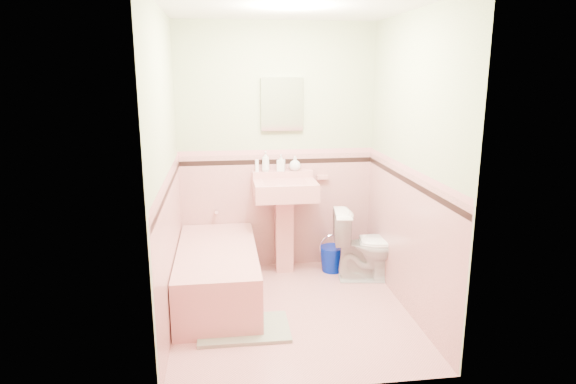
{
  "coord_description": "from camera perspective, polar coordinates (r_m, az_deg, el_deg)",
  "views": [
    {
      "loc": [
        -0.56,
        -3.91,
        2.01
      ],
      "look_at": [
        0.0,
        0.25,
        1.0
      ],
      "focal_mm": 31.08,
      "sensor_mm": 36.0,
      "label": 1
    }
  ],
  "objects": [
    {
      "name": "cap_right",
      "position": [
        4.28,
        13.63,
        2.5
      ],
      "size": [
        0.0,
        2.2,
        2.2
      ],
      "primitive_type": "plane",
      "rotation": [
        1.57,
        0.0,
        -1.57
      ],
      "color": "#D28487",
      "rests_on": "ground"
    },
    {
      "name": "accent_left",
      "position": [
        4.03,
        -13.48,
        0.39
      ],
      "size": [
        0.0,
        2.2,
        2.2
      ],
      "primitive_type": "plane",
      "rotation": [
        1.57,
        0.0,
        1.57
      ],
      "color": "black",
      "rests_on": "ground"
    },
    {
      "name": "bath_mat",
      "position": [
        4.14,
        -5.06,
        -15.33
      ],
      "size": [
        0.73,
        0.49,
        0.03
      ],
      "primitive_type": "cube",
      "rotation": [
        0.0,
        0.0,
        -0.01
      ],
      "color": "gray",
      "rests_on": "floor"
    },
    {
      "name": "accent_front",
      "position": [
        3.02,
        3.4,
        -3.67
      ],
      "size": [
        2.0,
        0.0,
        2.0
      ],
      "primitive_type": "plane",
      "rotation": [
        -1.57,
        0.0,
        0.0
      ],
      "color": "black",
      "rests_on": "ground"
    },
    {
      "name": "wainscot_right",
      "position": [
        4.44,
        13.25,
        -5.38
      ],
      "size": [
        0.0,
        2.2,
        2.2
      ],
      "primitive_type": "plane",
      "rotation": [
        1.57,
        0.0,
        -1.57
      ],
      "color": "#D4918E",
      "rests_on": "ground"
    },
    {
      "name": "sink",
      "position": [
        5.05,
        -0.37,
        -4.08
      ],
      "size": [
        0.61,
        0.51,
        0.97
      ],
      "primitive_type": null,
      "color": "tan",
      "rests_on": "floor"
    },
    {
      "name": "wall_right",
      "position": [
        4.28,
        13.87,
        2.9
      ],
      "size": [
        0.0,
        2.5,
        2.5
      ],
      "primitive_type": "plane",
      "rotation": [
        1.57,
        0.0,
        -1.57
      ],
      "color": "beige",
      "rests_on": "ground"
    },
    {
      "name": "ceiling",
      "position": [
        3.98,
        0.52,
        20.6
      ],
      "size": [
        2.2,
        2.2,
        0.0
      ],
      "primitive_type": "plane",
      "rotation": [
        3.14,
        0.0,
        0.0
      ],
      "color": "white",
      "rests_on": "ground"
    },
    {
      "name": "wall_front",
      "position": [
        2.96,
        3.5,
        -1.38
      ],
      "size": [
        2.5,
        0.0,
        2.5
      ],
      "primitive_type": "plane",
      "rotation": [
        -1.57,
        0.0,
        0.0
      ],
      "color": "beige",
      "rests_on": "ground"
    },
    {
      "name": "accent_right",
      "position": [
        4.3,
        13.55,
        1.19
      ],
      "size": [
        0.0,
        2.2,
        2.2
      ],
      "primitive_type": "plane",
      "rotation": [
        1.57,
        0.0,
        -1.57
      ],
      "color": "black",
      "rests_on": "ground"
    },
    {
      "name": "sink_faucet",
      "position": [
        5.06,
        -0.58,
        1.44
      ],
      "size": [
        0.02,
        0.02,
        0.1
      ],
      "primitive_type": "cylinder",
      "color": "silver",
      "rests_on": "sink"
    },
    {
      "name": "soap_dish",
      "position": [
        5.19,
        3.95,
        1.71
      ],
      "size": [
        0.11,
        0.07,
        0.04
      ],
      "primitive_type": "cube",
      "color": "tan",
      "rests_on": "wall_back"
    },
    {
      "name": "toilet",
      "position": [
        5.0,
        9.23,
        -6.02
      ],
      "size": [
        0.74,
        0.49,
        0.71
      ],
      "primitive_type": "imported",
      "rotation": [
        0.0,
        0.0,
        1.43
      ],
      "color": "white",
      "rests_on": "floor"
    },
    {
      "name": "soap_bottle_right",
      "position": [
        5.09,
        0.81,
        3.3
      ],
      "size": [
        0.13,
        0.13,
        0.15
      ],
      "primitive_type": "imported",
      "rotation": [
        0.0,
        0.0,
        0.09
      ],
      "color": "#B2B2B2",
      "rests_on": "sink"
    },
    {
      "name": "bucket",
      "position": [
        5.22,
        5.09,
        -7.62
      ],
      "size": [
        0.32,
        0.32,
        0.26
      ],
      "primitive_type": null,
      "rotation": [
        0.0,
        0.0,
        0.27
      ],
      "color": "#01178E",
      "rests_on": "floor"
    },
    {
      "name": "wainscot_front",
      "position": [
        3.21,
        3.29,
        -12.62
      ],
      "size": [
        2.0,
        0.0,
        2.0
      ],
      "primitive_type": "plane",
      "rotation": [
        -1.57,
        0.0,
        0.0
      ],
      "color": "#D4918E",
      "rests_on": "ground"
    },
    {
      "name": "floor",
      "position": [
        4.43,
        0.45,
        -13.44
      ],
      "size": [
        2.2,
        2.2,
        0.0
      ],
      "primitive_type": "plane",
      "color": "#D28C89",
      "rests_on": "ground"
    },
    {
      "name": "wall_left",
      "position": [
        4.01,
        -13.84,
        2.19
      ],
      "size": [
        0.0,
        2.5,
        2.5
      ],
      "primitive_type": "plane",
      "rotation": [
        1.57,
        0.0,
        1.57
      ],
      "color": "beige",
      "rests_on": "ground"
    },
    {
      "name": "accent_back",
      "position": [
        5.1,
        -1.26,
        3.49
      ],
      "size": [
        2.0,
        0.0,
        2.0
      ],
      "primitive_type": "plane",
      "rotation": [
        1.57,
        0.0,
        0.0
      ],
      "color": "black",
      "rests_on": "ground"
    },
    {
      "name": "wainscot_back",
      "position": [
        5.22,
        -1.23,
        -2.13
      ],
      "size": [
        2.0,
        0.0,
        2.0
      ],
      "primitive_type": "plane",
      "rotation": [
        1.57,
        0.0,
        0.0
      ],
      "color": "#D4918E",
      "rests_on": "ground"
    },
    {
      "name": "tube",
      "position": [
        5.05,
        -3.58,
        3.03
      ],
      "size": [
        0.04,
        0.04,
        0.12
      ],
      "primitive_type": "cylinder",
      "rotation": [
        0.0,
        0.0,
        0.13
      ],
      "color": "white",
      "rests_on": "sink"
    },
    {
      "name": "bathtub",
      "position": [
        4.6,
        -8.04,
        -9.44
      ],
      "size": [
        0.7,
        1.5,
        0.45
      ],
      "primitive_type": "cube",
      "color": "tan",
      "rests_on": "floor"
    },
    {
      "name": "wall_back",
      "position": [
        5.1,
        -1.29,
        4.96
      ],
      "size": [
        2.5,
        0.0,
        2.5
      ],
      "primitive_type": "plane",
      "rotation": [
        1.57,
        0.0,
        0.0
      ],
      "color": "beige",
      "rests_on": "ground"
    },
    {
      "name": "soap_bottle_mid",
      "position": [
        5.06,
        -0.8,
        3.37
      ],
      "size": [
        0.09,
        0.1,
        0.17
      ],
      "primitive_type": "imported",
      "rotation": [
        0.0,
        0.0,
        -0.28
      ],
      "color": "#B2B2B2",
      "rests_on": "sink"
    },
    {
      "name": "cap_front",
      "position": [
        2.99,
        3.43,
        -1.84
      ],
      "size": [
        2.0,
        0.0,
        2.0
      ],
      "primitive_type": "plane",
      "rotation": [
        -1.57,
        0.0,
        0.0
      ],
      "color": "#D28487",
      "rests_on": "ground"
    },
    {
      "name": "soap_bottle_left",
      "position": [
        5.05,
        -2.58,
        3.53
      ],
      "size": [
        0.08,
        0.09,
        0.2
      ],
      "primitive_type": "imported",
      "rotation": [
        0.0,
        0.0,
        -0.08
      ],
      "color": "#B2B2B2",
      "rests_on": "sink"
    },
    {
      "name": "cap_left",
      "position": [
        4.01,
        -13.56,
        1.78
      ],
      "size": [
        0.0,
        2.2,
        2.2
      ],
      "primitive_type": "plane",
      "rotation": [
        1.57,
        0.0,
        1.57
      ],
      "color": "#D28487",
      "rests_on": "ground"
    },
    {
      "name": "wainscot_left",
      "position": [
        4.18,
        -13.17,
        -6.57
      ],
      "size": [
        0.0,
        2.2,
        2.2
      ],
      "primitive_type": "plane",
      "rotation": [
        1.57,
        0.0,
        1.57
      ],
      "color": "#D4918E",
      "rests_on": "ground"
    },
    {
      "name": "medicine_cabinet",
      "position": [
        5.03,
        -0.7,
        10.0
      ],
      "size": [
        0.42,
        0.04,
        0.52
      ],
      "primitive_type": "cube",
      "color": "white",
      "rests_on": "wall_back"
    },
    {
      "name": "tub_faucet",
      "position": [
        5.15,
        -8.18,
        -2.15
      ],
      "size": [
        0.04,
        0.12,
        0.04
      ],
      "primitive_type": "cylinder",
      "rotation": [
        1.57,
        0.0,
        0.0
      ],
      "color": "silver",
      "rests_on": "wall_back"
    },
    {
      "name": "shoe",
      "position": [
        4.06,
        -6.83,
        -15.34
      ],
      "size": [
        0.16,
        0.11,
        0.06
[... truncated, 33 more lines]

